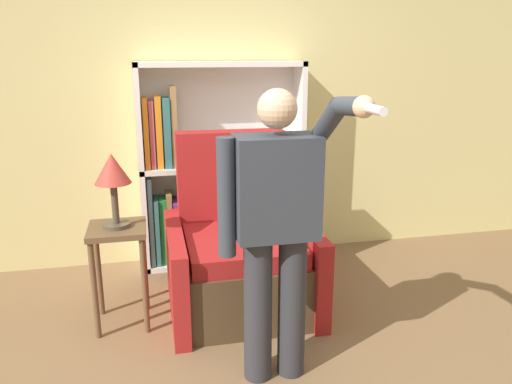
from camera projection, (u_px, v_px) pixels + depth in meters
name	position (u px, v px, depth m)	size (l,w,h in m)	color
wall_back	(205.00, 93.00, 4.03)	(8.00, 0.06, 2.80)	#DBCC84
bookcase	(203.00, 173.00, 4.04)	(1.32, 0.28, 1.65)	white
armchair	(239.00, 255.00, 3.46)	(0.97, 0.94, 1.18)	#4C3823
person_standing	(276.00, 224.00, 2.52)	(0.56, 0.78, 1.56)	#2D2D33
side_table	(119.00, 250.00, 3.15)	(0.35, 0.35, 0.67)	brown
table_lamp	(112.00, 174.00, 3.02)	(0.22, 0.22, 0.47)	#4C4233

